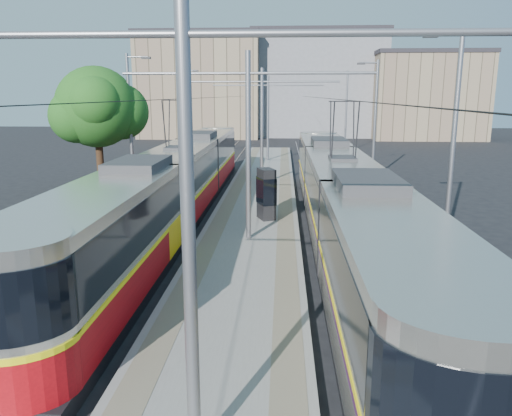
{
  "coord_description": "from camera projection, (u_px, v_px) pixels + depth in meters",
  "views": [
    {
      "loc": [
        1.3,
        -10.6,
        5.75
      ],
      "look_at": [
        0.31,
        7.58,
        1.6
      ],
      "focal_mm": 35.0,
      "sensor_mm": 36.0,
      "label": 1
    }
  ],
  "objects": [
    {
      "name": "ground",
      "position": [
        225.0,
        346.0,
        11.67
      ],
      "size": [
        160.0,
        160.0,
        0.0
      ],
      "primitive_type": "plane",
      "color": "black",
      "rests_on": "ground"
    },
    {
      "name": "platform",
      "position": [
        259.0,
        196.0,
        28.19
      ],
      "size": [
        4.0,
        50.0,
        0.3
      ],
      "primitive_type": "cube",
      "color": "gray",
      "rests_on": "ground"
    },
    {
      "name": "tactile_strip_left",
      "position": [
        234.0,
        193.0,
        28.23
      ],
      "size": [
        0.7,
        50.0,
        0.01
      ],
      "primitive_type": "cube",
      "color": "gray",
      "rests_on": "platform"
    },
    {
      "name": "tactile_strip_right",
      "position": [
        285.0,
        194.0,
        28.07
      ],
      "size": [
        0.7,
        50.0,
        0.01
      ],
      "primitive_type": "cube",
      "color": "gray",
      "rests_on": "platform"
    },
    {
      "name": "rails",
      "position": [
        259.0,
        198.0,
        28.22
      ],
      "size": [
        8.71,
        70.0,
        0.03
      ],
      "color": "gray",
      "rests_on": "ground"
    },
    {
      "name": "tram_left",
      "position": [
        178.0,
        183.0,
        23.44
      ],
      "size": [
        2.43,
        31.52,
        5.5
      ],
      "color": "black",
      "rests_on": "ground"
    },
    {
      "name": "tram_right",
      "position": [
        341.0,
        196.0,
        19.61
      ],
      "size": [
        2.43,
        29.46,
        5.5
      ],
      "color": "black",
      "rests_on": "ground"
    },
    {
      "name": "catenary",
      "position": [
        257.0,
        120.0,
        24.44
      ],
      "size": [
        9.2,
        70.0,
        7.0
      ],
      "color": "gray",
      "rests_on": "platform"
    },
    {
      "name": "street_lamps",
      "position": [
        263.0,
        120.0,
        31.18
      ],
      "size": [
        15.18,
        38.22,
        8.0
      ],
      "color": "gray",
      "rests_on": "ground"
    },
    {
      "name": "shelter",
      "position": [
        266.0,
        193.0,
        22.16
      ],
      "size": [
        0.96,
        1.18,
        2.26
      ],
      "rotation": [
        0.0,
        0.0,
        0.37
      ],
      "color": "black",
      "rests_on": "platform"
    },
    {
      "name": "tree",
      "position": [
        103.0,
        109.0,
        28.58
      ],
      "size": [
        5.05,
        4.67,
        7.34
      ],
      "color": "#382314",
      "rests_on": "ground"
    },
    {
      "name": "building_left",
      "position": [
        202.0,
        86.0,
        69.07
      ],
      "size": [
        16.32,
        12.24,
        13.8
      ],
      "color": "gray",
      "rests_on": "ground"
    },
    {
      "name": "building_centre",
      "position": [
        316.0,
        84.0,
        72.06
      ],
      "size": [
        18.36,
        14.28,
        14.36
      ],
      "color": "gray",
      "rests_on": "ground"
    },
    {
      "name": "building_right",
      "position": [
        425.0,
        96.0,
        65.84
      ],
      "size": [
        14.28,
        10.2,
        11.2
      ],
      "color": "gray",
      "rests_on": "ground"
    }
  ]
}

